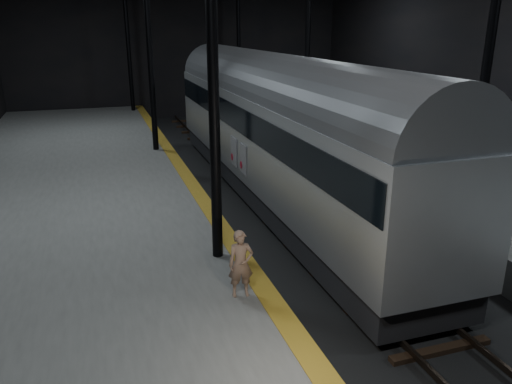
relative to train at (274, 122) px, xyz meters
name	(u,v)px	position (x,y,z in m)	size (l,w,h in m)	color
ground	(295,219)	(0.00, -2.35, -3.06)	(44.00, 44.00, 0.00)	black
platform_left	(70,232)	(-7.50, -2.35, -2.56)	(9.00, 43.80, 1.00)	#545451
platform_right	(471,186)	(7.50, -2.35, -2.56)	(9.00, 43.80, 1.00)	#545451
tactile_strip	(205,202)	(-3.25, -2.35, -2.05)	(0.50, 43.80, 0.01)	olive
track	(295,217)	(0.00, -2.35, -2.99)	(2.40, 43.00, 0.24)	#3F3328
train	(274,122)	(0.00, 0.00, 0.00)	(3.07, 20.50, 5.48)	#ADB0B5
woman	(241,264)	(-3.80, -8.42, -1.31)	(0.54, 0.36, 1.49)	#8E6C57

